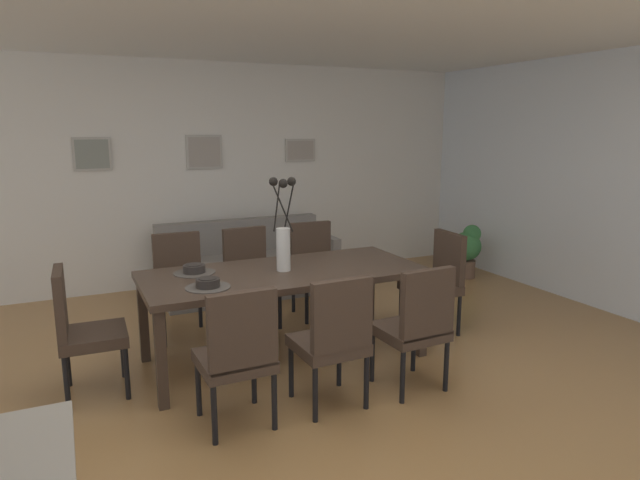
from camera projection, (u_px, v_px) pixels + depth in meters
name	position (u px, v px, depth m)	size (l,w,h in m)	color
ground_plane	(296.00, 397.00, 3.87)	(9.00, 9.00, 0.00)	#A87A47
back_wall_panel	(189.00, 175.00, 6.50)	(9.00, 0.10, 2.60)	silver
side_window_wall	(620.00, 184.00, 5.48)	(0.10, 6.30, 2.60)	white
ceiling_panel	(270.00, 7.00, 3.70)	(9.00, 7.20, 0.08)	white
dining_table	(284.00, 279.00, 4.40)	(2.20, 0.97, 0.74)	#3D2D23
dining_chair_near_left	(238.00, 351.00, 3.38)	(0.45, 0.45, 0.92)	#3D2D23
dining_chair_near_right	(180.00, 280.00, 4.96)	(0.46, 0.46, 0.92)	#3D2D23
dining_chair_far_left	(334.00, 336.00, 3.63)	(0.45, 0.45, 0.92)	#3D2D23
dining_chair_far_right	(249.00, 272.00, 5.23)	(0.46, 0.46, 0.92)	#3D2D23
dining_chair_mid_left	(417.00, 323.00, 3.88)	(0.46, 0.46, 0.92)	#3D2D23
dining_chair_mid_right	(315.00, 264.00, 5.53)	(0.46, 0.46, 0.92)	#3D2D23
dining_chair_head_west	(81.00, 326.00, 3.82)	(0.45, 0.45, 0.92)	#3D2D23
dining_chair_head_east	(438.00, 277.00, 5.05)	(0.46, 0.46, 0.92)	#3D2D23
centerpiece_vase	(283.00, 235.00, 4.33)	(0.21, 0.23, 0.73)	silver
placemat_near_left	(208.00, 287.00, 3.92)	(0.32, 0.32, 0.01)	#4C4742
bowl_near_left	(208.00, 282.00, 3.91)	(0.17, 0.17, 0.07)	#2D2826
placemat_near_right	(194.00, 273.00, 4.31)	(0.32, 0.32, 0.01)	#4C4742
bowl_near_right	(194.00, 268.00, 4.30)	(0.17, 0.17, 0.07)	#2D2826
sofa	(247.00, 268.00, 6.30)	(1.93, 0.84, 0.80)	gray
framed_picture_left	(92.00, 154.00, 5.95)	(0.39, 0.03, 0.36)	#B2ADA3
framed_picture_center	(204.00, 152.00, 6.45)	(0.42, 0.03, 0.39)	#B2ADA3
framed_picture_right	(300.00, 150.00, 6.96)	(0.40, 0.03, 0.28)	#B2ADA3
potted_plant	(467.00, 248.00, 6.90)	(0.36, 0.36, 0.67)	brown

